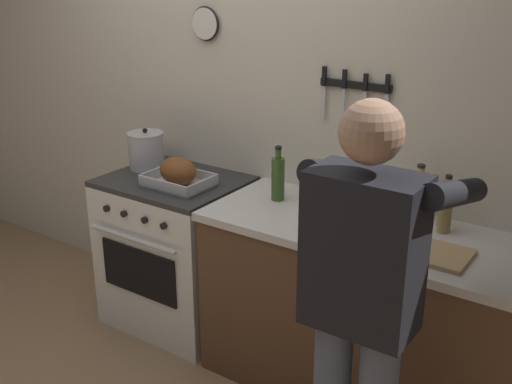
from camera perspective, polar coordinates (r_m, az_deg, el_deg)
name	(u,v)px	position (r m, az deg, el deg)	size (l,w,h in m)	color
wall_back	(242,102)	(3.55, -1.30, 8.23)	(6.00, 0.13, 2.60)	beige
counter_block	(410,326)	(3.04, 13.91, -11.85)	(2.03, 0.65, 0.90)	brown
stove	(177,251)	(3.70, -7.27, -5.41)	(0.76, 0.67, 0.90)	white
person_cook	(363,299)	(2.22, 9.74, -9.63)	(0.51, 0.63, 1.66)	#4C566B
roasting_pan	(178,174)	(3.39, -7.14, 1.66)	(0.35, 0.26, 0.16)	#B7B7BC
stock_pot	(146,150)	(3.71, -10.02, 3.78)	(0.21, 0.21, 0.24)	#B7B7BC
cutting_board	(426,252)	(2.71, 15.27, -5.28)	(0.36, 0.24, 0.02)	tan
bottle_cooking_oil	(418,197)	(3.01, 14.64, -0.45)	(0.07, 0.07, 0.27)	gold
bottle_vinegar	(445,209)	(2.91, 16.95, -1.46)	(0.06, 0.06, 0.27)	#997F4C
bottle_dish_soap	(383,208)	(2.91, 11.53, -1.47)	(0.06, 0.06, 0.21)	#338CCC
bottle_olive_oil	(278,178)	(3.16, 2.03, 1.32)	(0.07, 0.07, 0.28)	#385623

